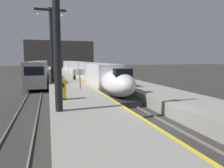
% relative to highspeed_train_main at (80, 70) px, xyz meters
% --- Properties ---
extents(ground_plane, '(260.00, 260.00, 0.00)m').
position_rel_highspeed_train_main_xyz_m(ground_plane, '(0.00, -31.92, -1.96)').
color(ground_plane, '#33302D').
extents(platform_left, '(4.80, 110.00, 1.05)m').
position_rel_highspeed_train_main_xyz_m(platform_left, '(-4.05, -7.17, -1.43)').
color(platform_left, gray).
rests_on(platform_left, ground).
extents(platform_right, '(4.80, 110.00, 1.05)m').
position_rel_highspeed_train_main_xyz_m(platform_right, '(4.05, -7.17, -1.43)').
color(platform_right, gray).
rests_on(platform_right, ground).
extents(platform_left_safety_stripe, '(0.20, 107.80, 0.01)m').
position_rel_highspeed_train_main_xyz_m(platform_left_safety_stripe, '(-1.77, -7.17, -0.91)').
color(platform_left_safety_stripe, yellow).
rests_on(platform_left_safety_stripe, platform_left).
extents(rail_main_left, '(0.08, 110.00, 0.12)m').
position_rel_highspeed_train_main_xyz_m(rail_main_left, '(-0.75, -4.42, -1.90)').
color(rail_main_left, slate).
rests_on(rail_main_left, ground).
extents(rail_main_right, '(0.08, 110.00, 0.12)m').
position_rel_highspeed_train_main_xyz_m(rail_main_right, '(0.75, -4.42, -1.90)').
color(rail_main_right, slate).
rests_on(rail_main_right, ground).
extents(rail_secondary_left, '(0.08, 110.00, 0.12)m').
position_rel_highspeed_train_main_xyz_m(rail_secondary_left, '(-8.85, -4.42, -1.90)').
color(rail_secondary_left, slate).
rests_on(rail_secondary_left, ground).
extents(rail_secondary_right, '(0.08, 110.00, 0.12)m').
position_rel_highspeed_train_main_xyz_m(rail_secondary_right, '(-7.35, -4.42, -1.90)').
color(rail_secondary_right, slate).
rests_on(rail_secondary_right, ground).
extents(highspeed_train_main, '(2.92, 56.31, 3.60)m').
position_rel_highspeed_train_main_xyz_m(highspeed_train_main, '(0.00, 0.00, 0.00)').
color(highspeed_train_main, silver).
rests_on(highspeed_train_main, ground).
extents(regional_train_adjacent, '(2.85, 36.60, 3.80)m').
position_rel_highspeed_train_main_xyz_m(regional_train_adjacent, '(-8.10, 1.35, 0.17)').
color(regional_train_adjacent, gray).
rests_on(regional_train_adjacent, ground).
extents(station_column_near, '(4.00, 0.68, 8.79)m').
position_rel_highspeed_train_main_xyz_m(station_column_near, '(-5.84, -30.56, 4.50)').
color(station_column_near, black).
rests_on(station_column_near, platform_left).
extents(station_column_mid, '(4.00, 0.68, 9.74)m').
position_rel_highspeed_train_main_xyz_m(station_column_mid, '(-5.90, -14.60, 4.91)').
color(station_column_mid, black).
rests_on(station_column_mid, platform_left).
extents(passenger_near_edge, '(0.52, 0.37, 1.69)m').
position_rel_highspeed_train_main_xyz_m(passenger_near_edge, '(-2.70, -12.00, 0.08)').
color(passenger_near_edge, '#23232D').
rests_on(passenger_near_edge, platform_left).
extents(rolling_suitcase, '(0.40, 0.22, 0.98)m').
position_rel_highspeed_train_main_xyz_m(rolling_suitcase, '(-2.65, -11.68, -0.61)').
color(rolling_suitcase, maroon).
rests_on(rolling_suitcase, platform_left).
extents(ticket_machine_yellow, '(0.76, 0.62, 1.60)m').
position_rel_highspeed_train_main_xyz_m(ticket_machine_yellow, '(-5.55, -26.98, -0.17)').
color(ticket_machine_yellow, yellow).
rests_on(ticket_machine_yellow, platform_left).
extents(departure_info_board, '(0.90, 0.10, 2.12)m').
position_rel_highspeed_train_main_xyz_m(departure_info_board, '(-3.29, -21.70, 0.60)').
color(departure_info_board, maroon).
rests_on(departure_info_board, platform_left).
extents(terminus_back_wall, '(36.00, 2.00, 14.00)m').
position_rel_highspeed_train_main_xyz_m(terminus_back_wall, '(0.00, 70.08, 5.04)').
color(terminus_back_wall, '#4C4742').
rests_on(terminus_back_wall, ground).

